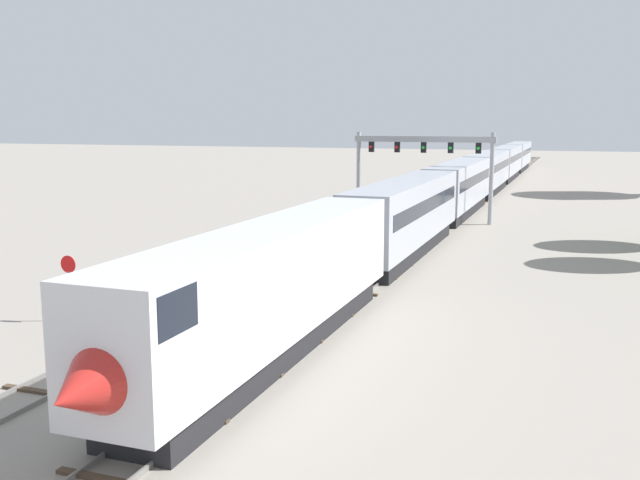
% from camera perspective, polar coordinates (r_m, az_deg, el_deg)
% --- Properties ---
extents(ground_plane, '(400.00, 400.00, 0.00)m').
position_cam_1_polar(ground_plane, '(24.39, -12.19, -11.26)').
color(ground_plane, gray).
extents(track_main, '(2.60, 200.00, 0.16)m').
position_cam_1_polar(track_main, '(80.32, 12.52, 3.20)').
color(track_main, slate).
rests_on(track_main, ground).
extents(track_near, '(2.60, 160.00, 0.16)m').
position_cam_1_polar(track_near, '(61.87, 4.97, 1.57)').
color(track_near, slate).
rests_on(track_near, ground).
extents(passenger_train, '(3.04, 128.31, 4.80)m').
position_cam_1_polar(passenger_train, '(78.03, 12.38, 4.90)').
color(passenger_train, silver).
rests_on(passenger_train, ground).
extents(signal_gantry, '(12.10, 0.49, 7.64)m').
position_cam_1_polar(signal_gantry, '(61.71, 8.26, 6.68)').
color(signal_gantry, '#999BA0').
rests_on(signal_gantry, ground).
extents(stop_sign, '(0.76, 0.08, 2.88)m').
position_cam_1_polar(stop_sign, '(32.48, -19.41, -2.92)').
color(stop_sign, gray).
rests_on(stop_sign, ground).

